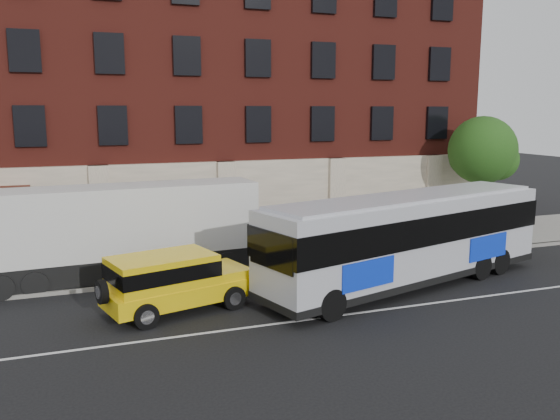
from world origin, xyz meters
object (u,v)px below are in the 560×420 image
object	(u,v)px
city_bus	(408,236)
shipping_container	(116,234)
sign_pole	(37,256)
street_tree	(483,153)
yellow_suv	(171,279)

from	to	relation	value
city_bus	shipping_container	xyz separation A→B (m)	(-10.37, 4.64, -0.09)
sign_pole	street_tree	world-z (taller)	street_tree
sign_pole	street_tree	bearing A→B (deg)	8.61
street_tree	city_bus	bearing A→B (deg)	-142.26
street_tree	yellow_suv	world-z (taller)	street_tree
sign_pole	city_bus	bearing A→B (deg)	-14.69
sign_pole	shipping_container	bearing A→B (deg)	22.10
sign_pole	shipping_container	size ratio (longest dim) A/B	0.22
sign_pole	yellow_suv	bearing A→B (deg)	-38.39
sign_pole	shipping_container	distance (m)	3.13
street_tree	yellow_suv	size ratio (longest dim) A/B	1.18
street_tree	city_bus	distance (m)	11.40
sign_pole	city_bus	size ratio (longest dim) A/B	0.19
sign_pole	yellow_suv	xyz separation A→B (m)	(4.27, -3.38, -0.33)
street_tree	city_bus	xyz separation A→B (m)	(-8.80, -6.81, -2.48)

